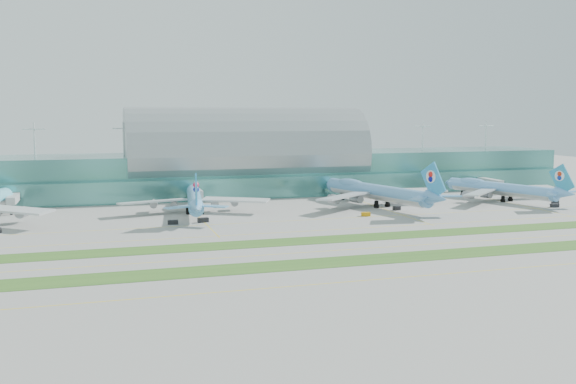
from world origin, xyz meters
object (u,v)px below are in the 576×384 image
object	(u,v)px
airliner_c	(375,191)
terminal	(246,165)
airliner_b	(194,198)
airliner_d	(500,188)

from	to	relation	value
airliner_c	terminal	bearing A→B (deg)	109.25
airliner_b	airliner_d	distance (m)	140.54
airliner_c	airliner_d	world-z (taller)	airliner_c
terminal	airliner_b	bearing A→B (deg)	-120.96
terminal	airliner_b	distance (m)	68.89
terminal	airliner_d	distance (m)	123.18
terminal	airliner_c	world-z (taller)	terminal
airliner_b	airliner_d	xyz separation A→B (m)	(140.46, -4.76, 0.04)
airliner_c	airliner_d	bearing A→B (deg)	-15.60
terminal	airliner_b	xyz separation A→B (m)	(-35.18, -58.64, -8.35)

